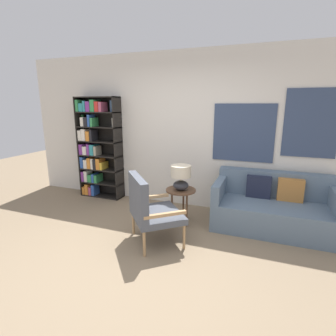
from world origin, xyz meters
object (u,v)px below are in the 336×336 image
Objects in this scene: bookshelf at (96,147)px; side_table at (181,194)px; armchair at (148,206)px; table_lamp at (181,176)px; couch at (273,208)px.

bookshelf reaches higher than side_table.
table_lamp is (0.22, 0.69, 0.25)m from armchair.
side_table is (-1.33, -0.37, 0.18)m from couch.
couch is at bearing -4.68° from bookshelf.
table_lamp reaches higher than couch.
table_lamp is (1.97, -0.66, -0.23)m from bookshelf.
armchair is (1.75, -1.35, -0.49)m from bookshelf.
armchair reaches higher than side_table.
armchair is at bearing -108.13° from table_lamp.
bookshelf is at bearing 161.50° from table_lamp.
couch is 4.48× the size of table_lamp.
bookshelf is 2.13m from side_table.
bookshelf is 1.15× the size of couch.
bookshelf reaches higher than table_lamp.
bookshelf is 2.26m from armchair.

